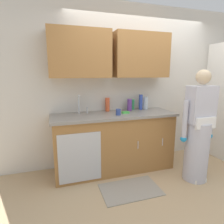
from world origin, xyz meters
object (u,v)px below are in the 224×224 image
bottle_dish_liquid (107,105)px  cup_by_sink (118,112)px  person_at_sink (198,135)px  bottle_water_tall (130,105)px  bottle_cleaner_spray (146,103)px  sink (83,116)px  bottle_soap (132,104)px  bottle_water_short (141,102)px  sponge (125,112)px

bottle_dish_liquid → cup_by_sink: bottle_dish_liquid is taller
person_at_sink → bottle_water_tall: person_at_sink is taller
bottle_water_tall → bottle_cleaner_spray: 0.32m
sink → cup_by_sink: bearing=-13.9°
bottle_water_tall → person_at_sink: bearing=-49.0°
bottle_soap → cup_by_sink: bottle_soap is taller
bottle_water_short → bottle_cleaner_spray: 0.10m
bottle_dish_liquid → bottle_water_tall: bottle_dish_liquid is taller
cup_by_sink → sink: bearing=166.1°
cup_by_sink → bottle_soap: bearing=42.6°
bottle_water_short → sink: bearing=-170.0°
person_at_sink → bottle_cleaner_spray: (-0.41, 0.86, 0.36)m
cup_by_sink → sponge: 0.18m
sink → bottle_water_tall: bearing=10.8°
bottle_water_short → sponge: 0.45m
bottle_water_short → bottle_soap: (-0.14, 0.04, -0.04)m
bottle_dish_liquid → bottle_cleaner_spray: bottle_dish_liquid is taller
person_at_sink → bottle_water_tall: size_ratio=8.14×
bottle_water_short → bottle_soap: bottle_water_short is taller
bottle_dish_liquid → bottle_cleaner_spray: size_ratio=1.01×
cup_by_sink → bottle_water_tall: bearing=43.4°
bottle_dish_liquid → sponge: 0.36m
bottle_dish_liquid → bottle_cleaner_spray: bearing=-3.2°
person_at_sink → sponge: (-0.88, 0.64, 0.26)m
bottle_water_tall → bottle_water_short: bearing=6.9°
bottle_water_tall → sink: bearing=-169.2°
bottle_soap → sponge: bottle_soap is taller
bottle_dish_liquid → sponge: (0.22, -0.26, -0.10)m
sink → bottle_dish_liquid: (0.45, 0.22, 0.13)m
bottle_cleaner_spray → sponge: size_ratio=2.03×
sponge → bottle_water_short: bearing=31.3°
person_at_sink → cup_by_sink: person_at_sink is taller
sponge → bottle_water_tall: bearing=52.9°
sink → bottle_soap: sink is taller
bottle_water_tall → cup_by_sink: (-0.30, -0.29, -0.05)m
bottle_water_short → bottle_cleaner_spray: size_ratio=1.18×
bottle_cleaner_spray → bottle_water_tall: bearing=-176.0°
person_at_sink → bottle_soap: person_at_sink is taller
bottle_cleaner_spray → bottle_water_short: bearing=177.4°
bottle_dish_liquid → bottle_water_tall: bearing=-9.2°
person_at_sink → bottle_water_tall: (-0.73, 0.84, 0.35)m
bottle_water_short → bottle_cleaner_spray: (0.09, -0.00, -0.02)m
sponge → sink: bearing=176.4°
bottle_water_short → bottle_water_tall: bearing=-173.1°
person_at_sink → cup_by_sink: 1.21m
person_at_sink → bottle_dish_liquid: bearing=140.9°
cup_by_sink → sponge: cup_by_sink is taller
sink → bottle_water_tall: size_ratio=2.51×
bottle_water_short → cup_by_sink: bearing=-149.2°
bottle_water_tall → bottle_soap: 0.11m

